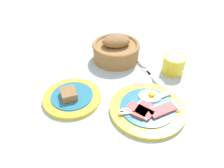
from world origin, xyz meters
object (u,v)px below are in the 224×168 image
object	(u,v)px
sugar_cup	(174,64)
teaspoon_near_cup	(154,78)
bread_basket	(116,49)
bread_plate	(72,97)
teaspoon_by_saucer	(144,67)
breakfast_plate	(148,108)

from	to	relation	value
sugar_cup	teaspoon_near_cup	size ratio (longest dim) A/B	0.47
bread_basket	bread_plate	bearing A→B (deg)	-113.52
bread_plate	teaspoon_by_saucer	size ratio (longest dim) A/B	1.03
breakfast_plate	sugar_cup	xyz separation A→B (m)	(0.09, 0.21, 0.02)
breakfast_plate	sugar_cup	distance (m)	0.23
bread_plate	teaspoon_by_saucer	world-z (taller)	bread_plate
breakfast_plate	teaspoon_by_saucer	world-z (taller)	breakfast_plate
sugar_cup	teaspoon_by_saucer	world-z (taller)	sugar_cup
bread_plate	bread_basket	distance (m)	0.28
bread_plate	sugar_cup	xyz separation A→B (m)	(0.33, 0.20, 0.02)
sugar_cup	teaspoon_near_cup	bearing A→B (deg)	-141.61
breakfast_plate	teaspoon_near_cup	world-z (taller)	breakfast_plate
breakfast_plate	teaspoon_near_cup	size ratio (longest dim) A/B	1.36
bread_plate	teaspoon_near_cup	size ratio (longest dim) A/B	1.10
teaspoon_near_cup	breakfast_plate	bearing A→B (deg)	-42.85
bread_plate	teaspoon_near_cup	distance (m)	0.30
bread_plate	sugar_cup	bearing A→B (deg)	30.71
teaspoon_near_cup	bread_plate	bearing A→B (deg)	-96.49
breakfast_plate	sugar_cup	size ratio (longest dim) A/B	2.92
bread_plate	sugar_cup	world-z (taller)	sugar_cup
breakfast_plate	bread_plate	xyz separation A→B (m)	(-0.24, 0.02, 0.00)
bread_plate	teaspoon_by_saucer	distance (m)	0.31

